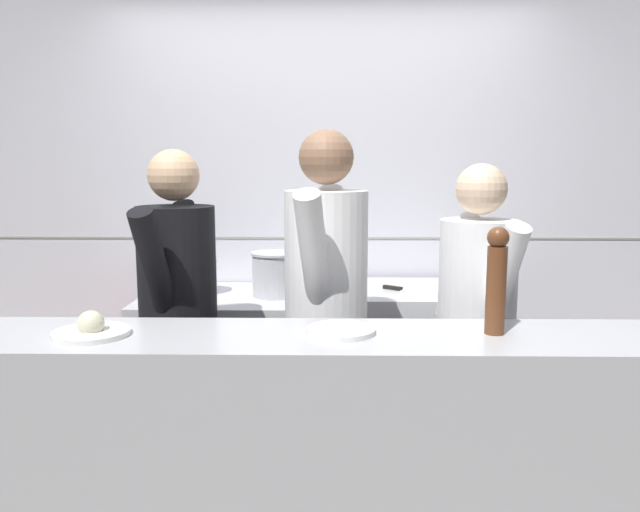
{
  "coord_description": "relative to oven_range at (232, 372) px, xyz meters",
  "views": [
    {
      "loc": [
        0.05,
        -2.31,
        1.6
      ],
      "look_at": [
        -0.0,
        0.66,
        1.15
      ],
      "focal_mm": 35.0,
      "sensor_mm": 36.0,
      "label": 1
    }
  ],
  "objects": [
    {
      "name": "wall_back_tiled",
      "position": [
        0.5,
        0.4,
        0.86
      ],
      "size": [
        8.0,
        0.06,
        2.6
      ],
      "color": "silver",
      "rests_on": "ground_plane"
    },
    {
      "name": "oven_range",
      "position": [
        0.0,
        0.0,
        0.0
      ],
      "size": [
        0.95,
        0.71,
        0.88
      ],
      "color": "maroon",
      "rests_on": "ground_plane"
    },
    {
      "name": "prep_counter",
      "position": [
        0.99,
        -0.0,
        0.02
      ],
      "size": [
        0.92,
        0.65,
        0.92
      ],
      "color": "#B7BABF",
      "rests_on": "ground_plane"
    },
    {
      "name": "pass_counter",
      "position": [
        0.49,
        -1.28,
        0.07
      ],
      "size": [
        2.51,
        0.45,
        1.02
      ],
      "color": "#B7BABF",
      "rests_on": "ground_plane"
    },
    {
      "name": "stock_pot",
      "position": [
        -0.19,
        0.04,
        0.54
      ],
      "size": [
        0.25,
        0.25,
        0.19
      ],
      "color": "#B7BABF",
      "rests_on": "oven_range"
    },
    {
      "name": "sauce_pot",
      "position": [
        0.25,
        -0.02,
        0.56
      ],
      "size": [
        0.26,
        0.26,
        0.24
      ],
      "color": "#B7BABF",
      "rests_on": "oven_range"
    },
    {
      "name": "chefs_knife",
      "position": [
        0.95,
        -0.08,
        0.48
      ],
      "size": [
        0.3,
        0.22,
        0.02
      ],
      "color": "#B7BABF",
      "rests_on": "prep_counter"
    },
    {
      "name": "plated_dish_main",
      "position": [
        -0.25,
        -1.31,
        0.6
      ],
      "size": [
        0.25,
        0.25,
        0.09
      ],
      "color": "white",
      "rests_on": "pass_counter"
    },
    {
      "name": "plated_dish_appetiser",
      "position": [
        0.58,
        -1.26,
        0.59
      ],
      "size": [
        0.24,
        0.24,
        0.02
      ],
      "color": "white",
      "rests_on": "pass_counter"
    },
    {
      "name": "pepper_mill",
      "position": [
        1.1,
        -1.26,
        0.77
      ],
      "size": [
        0.07,
        0.07,
        0.36
      ],
      "color": "brown",
      "rests_on": "pass_counter"
    },
    {
      "name": "chef_head_cook",
      "position": [
        -0.12,
        -0.68,
        0.48
      ],
      "size": [
        0.39,
        0.72,
        1.65
      ],
      "rotation": [
        0.0,
        0.0,
        -0.18
      ],
      "color": "black",
      "rests_on": "ground_plane"
    },
    {
      "name": "chef_sous",
      "position": [
        0.53,
        -0.71,
        0.52
      ],
      "size": [
        0.42,
        0.76,
        1.73
      ],
      "rotation": [
        0.0,
        0.0,
        -0.21
      ],
      "color": "black",
      "rests_on": "ground_plane"
    },
    {
      "name": "chef_line",
      "position": [
        1.17,
        -0.74,
        0.44
      ],
      "size": [
        0.39,
        0.69,
        1.59
      ],
      "rotation": [
        0.0,
        0.0,
        0.24
      ],
      "color": "black",
      "rests_on": "ground_plane"
    }
  ]
}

